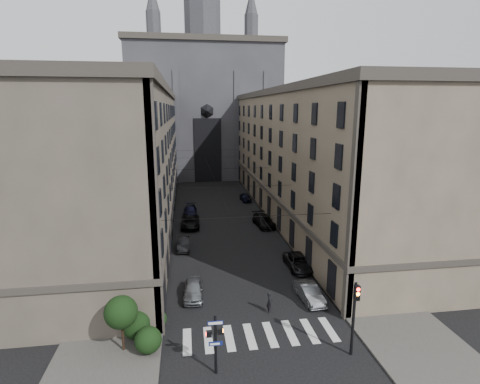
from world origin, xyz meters
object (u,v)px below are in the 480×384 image
car_right_midnear (299,262)px  car_right_midfar (264,221)px  gothic_tower (204,101)px  traffic_light_right (355,310)px  car_left_near (194,289)px  car_left_midnear (183,244)px  pedestrian (269,302)px  pedestrian_signal_left (215,340)px  car_right_near (309,293)px  car_right_far (246,197)px  car_left_midfar (190,222)px  car_left_far (190,211)px

car_right_midnear → car_right_midfar: (-0.63, 14.42, 0.09)m
gothic_tower → traffic_light_right: gothic_tower is taller
gothic_tower → car_right_midnear: (6.20, -59.14, -17.11)m
car_left_near → car_left_midnear: size_ratio=1.03×
pedestrian → car_left_near: bearing=62.9°
pedestrian_signal_left → pedestrian: pedestrian_signal_left is taller
car_right_midfar → pedestrian: (-4.21, -22.25, 0.10)m
traffic_light_right → car_right_near: size_ratio=1.25×
car_right_midnear → car_right_midfar: car_right_midfar is taller
car_left_midnear → car_right_far: size_ratio=1.04×
pedestrian_signal_left → car_right_far: size_ratio=1.02×
car_right_midfar → car_left_near: bearing=-124.5°
car_left_near → car_right_near: bearing=-8.6°
car_right_midfar → traffic_light_right: bearing=-96.0°
car_right_midnear → car_right_far: size_ratio=1.27×
traffic_light_right → car_right_midnear: 14.16m
car_left_midnear → pedestrian_signal_left: bearing=-84.7°
car_right_far → car_left_midnear: bearing=-120.9°
traffic_light_right → car_right_midnear: (0.60, 13.90, -2.60)m
car_left_midfar → car_right_near: (9.72, -21.91, -0.06)m
gothic_tower → pedestrian_signal_left: gothic_tower is taller
car_right_near → pedestrian: size_ratio=2.36×
traffic_light_right → car_right_midnear: bearing=87.5°
pedestrian_signal_left → car_left_far: 35.85m
pedestrian_signal_left → car_left_midnear: pedestrian_signal_left is taller
car_left_near → car_right_near: 9.99m
car_left_midnear → car_left_far: bearing=86.0°
car_left_far → car_right_near: size_ratio=1.17×
gothic_tower → pedestrian: gothic_tower is taller
car_right_midfar → car_right_midnear: bearing=-93.6°
car_left_near → car_left_far: 25.91m
car_right_far → car_left_near: bearing=-111.0°
car_left_midfar → car_right_near: car_left_midfar is taller
car_right_midnear → car_right_far: (-0.82, 29.00, -0.02)m
car_right_midnear → car_left_midfar: bearing=124.7°
pedestrian_signal_left → traffic_light_right: 9.18m
gothic_tower → car_left_far: gothic_tower is taller
traffic_light_right → car_left_midnear: size_ratio=1.27×
car_left_midnear → car_right_midnear: car_right_midnear is taller
car_left_near → car_left_midnear: car_left_near is taller
pedestrian_signal_left → car_left_midfar: size_ratio=0.75×
pedestrian_signal_left → car_right_near: (8.67, 7.85, -1.64)m
pedestrian_signal_left → car_left_near: pedestrian_signal_left is taller
pedestrian_signal_left → pedestrian: (4.87, 6.50, -1.44)m
car_left_near → car_right_near: size_ratio=1.01×
car_left_midnear → traffic_light_right: bearing=-62.1°
gothic_tower → pedestrian_signal_left: size_ratio=14.50×
car_left_near → car_left_midnear: (-0.88, 11.58, -0.05)m
car_left_near → car_left_far: car_left_near is taller
traffic_light_right → car_right_midfar: size_ratio=0.96×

